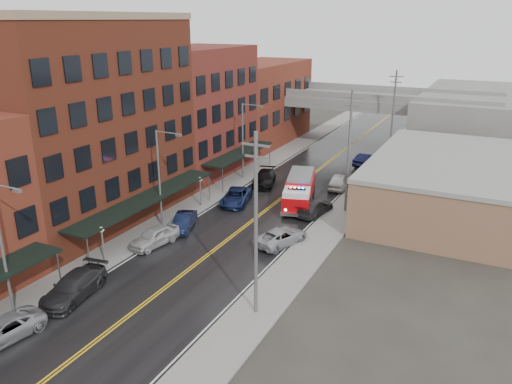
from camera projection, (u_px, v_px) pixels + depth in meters
The scene contains 32 objects.
road at pixel (258, 217), 48.04m from camera, with size 11.00×160.00×0.02m, color black.
sidewalk_left at pixel (194, 204), 51.06m from camera, with size 3.00×160.00×0.15m, color slate.
sidewalk_right at pixel (330, 230), 44.98m from camera, with size 3.00×160.00×0.15m, color slate.
curb_left at pixel (207, 207), 50.38m from camera, with size 0.30×160.00×0.15m, color gray.
curb_right at pixel (313, 226), 45.67m from camera, with size 0.30×160.00×0.15m, color gray.
brick_building_b at pixel (90, 126), 44.69m from camera, with size 9.00×20.00×18.00m, color #522315.
brick_building_c at pixel (197, 111), 60.02m from camera, with size 9.00×15.00×15.00m, color maroon.
brick_building_far at pixel (260, 103), 75.34m from camera, with size 9.00×20.00×12.00m, color maroon.
tan_building at pixel (448, 186), 49.04m from camera, with size 14.00×22.00×5.00m, color brown.
right_far_block at pixel (487, 120), 73.13m from camera, with size 18.00×30.00×8.00m, color slate.
awning_1 at pixel (147, 198), 44.25m from camera, with size 2.60×18.00×3.09m.
awning_2 at pixel (240, 153), 59.08m from camera, with size 2.60×13.00×3.09m.
globe_lamp_1 at pixel (102, 237), 38.09m from camera, with size 0.44×0.44×3.12m.
globe_lamp_2 at pixel (200, 185), 49.95m from camera, with size 0.44×0.44×3.12m.
street_lamp_0 at pixel (3, 242), 30.42m from camera, with size 2.64×0.22×9.00m.
street_lamp_1 at pixel (161, 173), 43.98m from camera, with size 2.64×0.22×9.00m.
street_lamp_2 at pixel (245, 137), 57.54m from camera, with size 2.64×0.22×9.00m.
utility_pole_0 at pixel (256, 224), 30.26m from camera, with size 1.80×0.24×12.00m.
utility_pole_1 at pixel (349, 150), 47.21m from camera, with size 1.80×0.24×12.00m.
utility_pole_2 at pixel (393, 115), 64.16m from camera, with size 1.80×0.24×12.00m.
overpass at pixel (353, 106), 73.20m from camera, with size 40.00×10.00×7.50m.
fire_truck at pixel (299, 190), 50.54m from camera, with size 5.03×8.71×3.03m.
parked_car_left_2 at pixel (2, 330), 29.39m from camera, with size 2.28×4.95×1.38m, color gray.
parked_car_left_3 at pixel (74, 287), 33.93m from camera, with size 2.29×5.64×1.64m, color #252628.
parked_car_left_4 at pixel (154, 236), 41.79m from camera, with size 1.89×4.70×1.60m, color #B5B5B5.
parked_car_left_5 at pixel (184, 222), 45.06m from camera, with size 1.52×4.37×1.44m, color black.
parked_car_left_6 at pixel (236, 197), 51.29m from camera, with size 2.45×5.31×1.48m, color #14224C.
parked_car_left_7 at pixel (264, 178), 57.08m from camera, with size 2.20×5.41×1.57m, color black.
parked_car_right_0 at pixel (281, 236), 42.03m from camera, with size 2.33×5.04×1.40m, color #9B9EA3.
parked_car_right_1 at pixel (315, 207), 48.44m from camera, with size 2.04×5.01×1.45m, color #2C2B2E.
parked_car_right_2 at pixel (339, 181), 55.93m from camera, with size 1.95×4.85×1.65m, color silver.
parked_car_right_3 at pixel (367, 159), 64.51m from camera, with size 1.75×5.03×1.66m, color black.
Camera 1 is at (19.53, -10.07, 18.08)m, focal length 35.00 mm.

